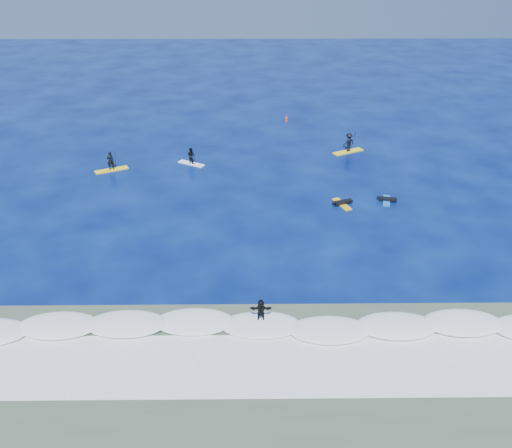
{
  "coord_description": "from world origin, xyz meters",
  "views": [
    {
      "loc": [
        0.42,
        -36.59,
        21.58
      ],
      "look_at": [
        0.82,
        1.99,
        0.6
      ],
      "focal_mm": 40.0,
      "sensor_mm": 36.0,
      "label": 1
    }
  ],
  "objects_px": {
    "sup_paddler_right": "(349,144)",
    "sup_paddler_center": "(191,157)",
    "prone_paddler_near": "(342,203)",
    "prone_paddler_far": "(387,200)",
    "marker_buoy": "(286,119)",
    "wave_surfer": "(261,312)",
    "sup_paddler_left": "(111,164)"
  },
  "relations": [
    {
      "from": "sup_paddler_right",
      "to": "marker_buoy",
      "type": "distance_m",
      "value": 11.54
    },
    {
      "from": "prone_paddler_near",
      "to": "marker_buoy",
      "type": "height_order",
      "value": "marker_buoy"
    },
    {
      "from": "marker_buoy",
      "to": "wave_surfer",
      "type": "bearing_deg",
      "value": -95.58
    },
    {
      "from": "prone_paddler_near",
      "to": "marker_buoy",
      "type": "bearing_deg",
      "value": -12.65
    },
    {
      "from": "sup_paddler_center",
      "to": "prone_paddler_far",
      "type": "relative_size",
      "value": 1.23
    },
    {
      "from": "sup_paddler_right",
      "to": "prone_paddler_far",
      "type": "xyz_separation_m",
      "value": [
        1.57,
        -11.55,
        -0.76
      ]
    },
    {
      "from": "prone_paddler_near",
      "to": "prone_paddler_far",
      "type": "xyz_separation_m",
      "value": [
        3.93,
        0.61,
        -0.01
      ]
    },
    {
      "from": "sup_paddler_right",
      "to": "prone_paddler_near",
      "type": "distance_m",
      "value": 12.41
    },
    {
      "from": "sup_paddler_right",
      "to": "wave_surfer",
      "type": "distance_m",
      "value": 29.56
    },
    {
      "from": "sup_paddler_right",
      "to": "prone_paddler_near",
      "type": "bearing_deg",
      "value": -128.2
    },
    {
      "from": "sup_paddler_right",
      "to": "prone_paddler_far",
      "type": "distance_m",
      "value": 11.68
    },
    {
      "from": "sup_paddler_center",
      "to": "wave_surfer",
      "type": "xyz_separation_m",
      "value": [
        6.39,
        -24.9,
        0.13
      ]
    },
    {
      "from": "sup_paddler_center",
      "to": "marker_buoy",
      "type": "xyz_separation_m",
      "value": [
        10.1,
        13.04,
        -0.41
      ]
    },
    {
      "from": "wave_surfer",
      "to": "marker_buoy",
      "type": "height_order",
      "value": "wave_surfer"
    },
    {
      "from": "sup_paddler_left",
      "to": "prone_paddler_near",
      "type": "xyz_separation_m",
      "value": [
        21.08,
        -7.6,
        -0.52
      ]
    },
    {
      "from": "prone_paddler_near",
      "to": "sup_paddler_center",
      "type": "bearing_deg",
      "value": 34.67
    },
    {
      "from": "sup_paddler_left",
      "to": "wave_surfer",
      "type": "xyz_separation_m",
      "value": [
        13.93,
        -23.43,
        0.17
      ]
    },
    {
      "from": "sup_paddler_right",
      "to": "prone_paddler_far",
      "type": "relative_size",
      "value": 1.51
    },
    {
      "from": "sup_paddler_right",
      "to": "sup_paddler_center",
      "type": "bearing_deg",
      "value": 163.76
    },
    {
      "from": "prone_paddler_far",
      "to": "marker_buoy",
      "type": "height_order",
      "value": "marker_buoy"
    },
    {
      "from": "prone_paddler_near",
      "to": "wave_surfer",
      "type": "distance_m",
      "value": 17.38
    },
    {
      "from": "marker_buoy",
      "to": "sup_paddler_left",
      "type": "bearing_deg",
      "value": -140.54
    },
    {
      "from": "sup_paddler_right",
      "to": "prone_paddler_near",
      "type": "height_order",
      "value": "sup_paddler_right"
    },
    {
      "from": "sup_paddler_left",
      "to": "marker_buoy",
      "type": "xyz_separation_m",
      "value": [
        17.63,
        14.51,
        -0.38
      ]
    },
    {
      "from": "prone_paddler_far",
      "to": "wave_surfer",
      "type": "distance_m",
      "value": 19.84
    },
    {
      "from": "prone_paddler_far",
      "to": "sup_paddler_right",
      "type": "bearing_deg",
      "value": 20.63
    },
    {
      "from": "sup_paddler_left",
      "to": "prone_paddler_near",
      "type": "relative_size",
      "value": 1.31
    },
    {
      "from": "prone_paddler_far",
      "to": "marker_buoy",
      "type": "relative_size",
      "value": 3.09
    },
    {
      "from": "prone_paddler_near",
      "to": "wave_surfer",
      "type": "xyz_separation_m",
      "value": [
        -7.15,
        -15.83,
        0.69
      ]
    },
    {
      "from": "sup_paddler_left",
      "to": "prone_paddler_far",
      "type": "relative_size",
      "value": 1.42
    },
    {
      "from": "wave_surfer",
      "to": "prone_paddler_near",
      "type": "bearing_deg",
      "value": 66.28
    },
    {
      "from": "sup_paddler_center",
      "to": "sup_paddler_right",
      "type": "relative_size",
      "value": 0.81
    }
  ]
}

